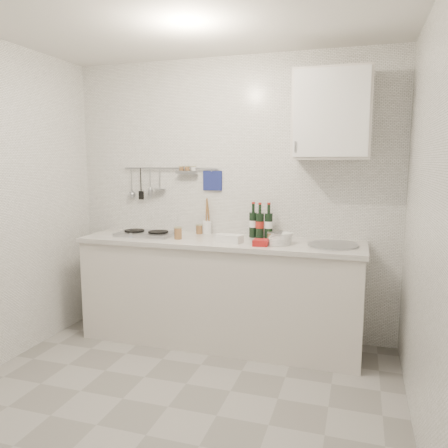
% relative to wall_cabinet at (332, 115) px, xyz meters
% --- Properties ---
extents(floor, '(3.00, 3.00, 0.00)m').
position_rel_wall_cabinet_xyz_m(floor, '(-0.90, -1.22, -1.95)').
color(floor, slate).
rests_on(floor, ground).
extents(ceiling, '(3.00, 3.00, 0.00)m').
position_rel_wall_cabinet_xyz_m(ceiling, '(-0.90, -1.22, 0.55)').
color(ceiling, silver).
rests_on(ceiling, back_wall).
extents(back_wall, '(3.00, 0.02, 2.50)m').
position_rel_wall_cabinet_xyz_m(back_wall, '(-0.90, 0.18, -0.70)').
color(back_wall, silver).
rests_on(back_wall, floor).
extents(wall_right, '(0.02, 2.80, 2.50)m').
position_rel_wall_cabinet_xyz_m(wall_right, '(0.60, -1.22, -0.70)').
color(wall_right, silver).
rests_on(wall_right, floor).
extents(counter, '(2.44, 0.64, 0.96)m').
position_rel_wall_cabinet_xyz_m(counter, '(-0.89, -0.12, -1.52)').
color(counter, beige).
rests_on(counter, floor).
extents(wall_rail, '(0.98, 0.09, 0.34)m').
position_rel_wall_cabinet_xyz_m(wall_rail, '(-1.50, 0.15, -0.52)').
color(wall_rail, '#93969B').
rests_on(wall_rail, back_wall).
extents(wall_cabinet, '(0.60, 0.38, 0.70)m').
position_rel_wall_cabinet_xyz_m(wall_cabinet, '(0.00, 0.00, 0.00)').
color(wall_cabinet, beige).
rests_on(wall_cabinet, back_wall).
extents(plate_stack_hob, '(0.25, 0.25, 0.02)m').
position_rel_wall_cabinet_xyz_m(plate_stack_hob, '(-1.66, -0.15, -1.02)').
color(plate_stack_hob, '#4A6FA8').
rests_on(plate_stack_hob, counter).
extents(plate_stack_sink, '(0.23, 0.22, 0.10)m').
position_rel_wall_cabinet_xyz_m(plate_stack_sink, '(-0.37, -0.17, -0.98)').
color(plate_stack_sink, white).
rests_on(plate_stack_sink, counter).
extents(wine_bottles, '(0.21, 0.11, 0.31)m').
position_rel_wall_cabinet_xyz_m(wine_bottles, '(-0.58, 0.06, -0.87)').
color(wine_bottles, black).
rests_on(wine_bottles, counter).
extents(butter_dish, '(0.24, 0.15, 0.07)m').
position_rel_wall_cabinet_xyz_m(butter_dish, '(-0.78, -0.22, -1.00)').
color(butter_dish, white).
rests_on(butter_dish, counter).
extents(strawberry_punnet, '(0.13, 0.13, 0.05)m').
position_rel_wall_cabinet_xyz_m(strawberry_punnet, '(-0.50, -0.29, -1.01)').
color(strawberry_punnet, red).
rests_on(strawberry_punnet, counter).
extents(utensil_crock, '(0.08, 0.08, 0.33)m').
position_rel_wall_cabinet_xyz_m(utensil_crock, '(-1.10, 0.12, -0.95)').
color(utensil_crock, white).
rests_on(utensil_crock, counter).
extents(jar_a, '(0.06, 0.06, 0.09)m').
position_rel_wall_cabinet_xyz_m(jar_a, '(-1.17, 0.10, -0.99)').
color(jar_a, brown).
rests_on(jar_a, counter).
extents(jar_b, '(0.06, 0.06, 0.06)m').
position_rel_wall_cabinet_xyz_m(jar_b, '(-0.52, 0.10, -1.00)').
color(jar_b, brown).
rests_on(jar_b, counter).
extents(jar_c, '(0.06, 0.06, 0.06)m').
position_rel_wall_cabinet_xyz_m(jar_c, '(-0.48, 0.01, -1.00)').
color(jar_c, brown).
rests_on(jar_c, counter).
extents(jar_d, '(0.07, 0.07, 0.11)m').
position_rel_wall_cabinet_xyz_m(jar_d, '(-1.25, -0.21, -0.98)').
color(jar_d, brown).
rests_on(jar_d, counter).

